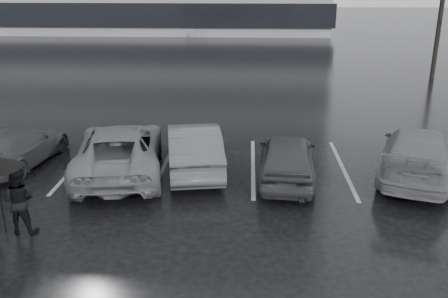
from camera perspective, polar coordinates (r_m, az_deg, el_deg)
ground at (r=13.42m, az=0.81°, el=-5.88°), size 160.00×160.00×0.00m
car_main at (r=14.63m, az=7.24°, el=-0.94°), size 1.90×4.11×1.36m
car_west_a at (r=15.29m, az=-3.50°, el=0.27°), size 2.26×4.60×1.45m
car_west_b at (r=15.31m, az=-11.85°, el=-0.05°), size 3.29×5.64×1.48m
car_west_c at (r=16.94m, az=-22.47°, el=0.28°), size 2.21×4.35×1.21m
car_east at (r=15.80m, az=21.30°, el=-0.41°), size 3.63×5.44×1.46m
pedestrian_right at (r=12.48m, az=-22.42°, el=-5.47°), size 0.78×0.61×1.60m
stall_stripes at (r=15.76m, az=-1.76°, el=-1.91°), size 19.72×5.00×0.00m
tree_north at (r=31.02m, az=23.69°, el=15.17°), size 0.26×0.26×8.50m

